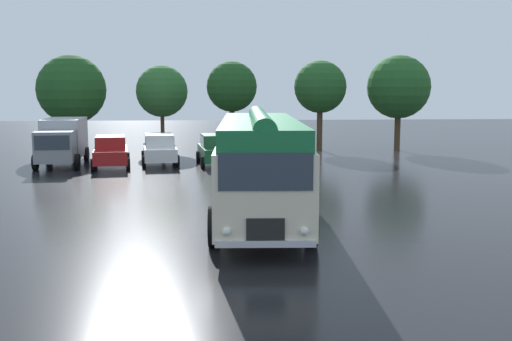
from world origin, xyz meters
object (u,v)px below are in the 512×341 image
car_near_left (111,151)px  car_mid_right (216,149)px  car_far_right (261,148)px  vintage_bus (260,161)px  car_mid_left (160,149)px  box_van (63,140)px

car_near_left → car_mid_right: bearing=5.9°
car_mid_right → car_far_right: size_ratio=1.04×
car_near_left → car_mid_right: (5.59, 0.58, 0.00)m
vintage_bus → car_near_left: (-6.82, 13.46, -1.05)m
car_far_right → car_near_left: bearing=-173.1°
car_near_left → car_mid_left: same height
vintage_bus → car_far_right: vintage_bus is taller
vintage_bus → car_mid_left: (-4.35, 14.53, -1.05)m
car_mid_right → box_van: box_van is taller
box_van → car_far_right: bearing=-1.8°
vintage_bus → car_far_right: (1.27, 14.43, -1.05)m
car_mid_left → box_van: 5.30m
car_near_left → car_mid_left: bearing=23.4°
car_near_left → box_van: (-2.79, 1.33, 0.52)m
car_mid_left → box_van: box_van is taller
car_mid_left → box_van: bearing=177.2°
car_mid_left → car_far_right: same height
car_far_right → car_mid_left: bearing=179.0°
car_mid_left → car_far_right: 5.61m
vintage_bus → car_mid_left: size_ratio=2.34×
vintage_bus → box_van: bearing=123.0°
vintage_bus → car_near_left: 15.12m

